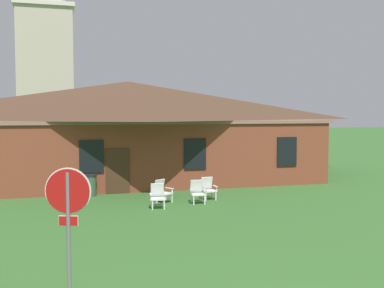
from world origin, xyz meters
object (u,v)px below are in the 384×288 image
Objects in this scene: lawn_chair_near_door at (162,191)px; lawn_chair_middle at (208,188)px; stop_sign at (68,214)px; trash_bin at (91,185)px; lawn_chair_left_end at (197,191)px; lawn_chair_by_porch at (158,195)px.

lawn_chair_near_door and lawn_chair_middle have the same top height.
lawn_chair_near_door is 1.00× the size of lawn_chair_middle.
stop_sign is 13.44m from trash_bin.
stop_sign is at bearing -95.91° from trash_bin.
lawn_chair_near_door is (4.13, 10.91, -1.50)m from stop_sign.
stop_sign is 2.86× the size of trash_bin.
stop_sign is 2.93× the size of lawn_chair_near_door.
trash_bin is at bearing 144.18° from lawn_chair_left_end.
stop_sign is 11.76m from lawn_chair_near_door.
lawn_chair_by_porch is at bearing -153.46° from lawn_chair_middle.
trash_bin is (-4.82, 2.24, -0.00)m from lawn_chair_middle.
lawn_chair_left_end is 5.07m from trash_bin.
lawn_chair_by_porch is 1.19m from lawn_chair_near_door.
trash_bin is (-2.76, 2.38, -0.00)m from lawn_chair_near_door.
stop_sign is at bearing -110.75° from lawn_chair_near_door.
lawn_chair_middle is at bearing 45.88° from lawn_chair_left_end.
lawn_chair_left_end is (1.36, -0.58, 0.00)m from lawn_chair_near_door.
lawn_chair_near_door is 3.64m from trash_bin.
lawn_chair_left_end and lawn_chair_middle have the same top height.
lawn_chair_middle is at bearing 26.54° from lawn_chair_by_porch.
lawn_chair_near_door is 2.07m from lawn_chair_middle.
stop_sign is 2.93× the size of lawn_chair_middle.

